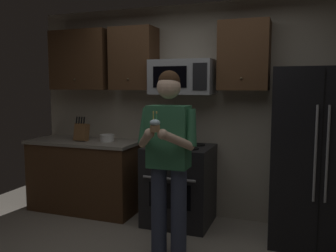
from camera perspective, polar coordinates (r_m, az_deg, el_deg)
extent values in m
cube|color=#B7AD99|center=(4.46, 5.22, 2.28)|extent=(4.40, 0.10, 2.60)
cube|color=black|center=(4.28, 1.79, -9.32)|extent=(0.76, 0.66, 0.92)
cube|color=black|center=(3.98, 0.25, -11.11)|extent=(0.48, 0.01, 0.28)
cylinder|color=#99999E|center=(3.91, 0.13, -8.41)|extent=(0.60, 0.03, 0.03)
cylinder|color=black|center=(4.10, -1.19, -3.32)|extent=(0.18, 0.18, 0.01)
cylinder|color=black|center=(3.99, 3.65, -3.61)|extent=(0.18, 0.18, 0.01)
cylinder|color=black|center=(4.36, 0.13, -2.73)|extent=(0.18, 0.18, 0.01)
cylinder|color=black|center=(4.26, 4.70, -2.99)|extent=(0.18, 0.18, 0.01)
cube|color=#9EA0A5|center=(4.23, 2.36, 7.77)|extent=(0.74, 0.40, 0.40)
cube|color=black|center=(4.07, 0.26, 7.83)|extent=(0.40, 0.01, 0.24)
cube|color=black|center=(3.96, 5.08, 7.84)|extent=(0.16, 0.01, 0.30)
cube|color=black|center=(3.95, 22.86, -4.61)|extent=(0.90, 0.72, 1.80)
cylinder|color=gray|center=(3.56, 22.43, -4.11)|extent=(0.02, 0.02, 0.90)
cylinder|color=gray|center=(3.56, 24.04, -4.16)|extent=(0.02, 0.02, 0.90)
cube|color=black|center=(3.59, 23.15, -5.68)|extent=(0.01, 0.01, 1.74)
cube|color=#4C301C|center=(4.89, -13.52, 10.11)|extent=(0.80, 0.34, 0.76)
sphere|color=brown|center=(4.73, -14.65, 7.18)|extent=(0.03, 0.03, 0.03)
cube|color=#4C301C|center=(4.53, -5.43, 10.57)|extent=(0.55, 0.34, 0.76)
sphere|color=brown|center=(4.35, -6.42, 7.43)|extent=(0.03, 0.03, 0.03)
cube|color=#4C301C|center=(4.14, 12.04, 10.85)|extent=(0.55, 0.34, 0.76)
sphere|color=brown|center=(3.95, 11.59, 7.45)|extent=(0.03, 0.03, 0.03)
cube|color=#4C301C|center=(4.85, -13.04, -7.84)|extent=(1.40, 0.62, 0.88)
cube|color=gray|center=(4.76, -13.18, -2.46)|extent=(1.44, 0.66, 0.04)
cube|color=brown|center=(4.70, -13.60, -0.97)|extent=(0.16, 0.15, 0.24)
cylinder|color=black|center=(4.70, -14.34, 0.90)|extent=(0.02, 0.04, 0.09)
cylinder|color=black|center=(4.68, -13.97, 0.89)|extent=(0.02, 0.04, 0.09)
cylinder|color=black|center=(4.66, -13.60, 0.88)|extent=(0.02, 0.04, 0.09)
cylinder|color=black|center=(4.64, -13.22, 0.86)|extent=(0.02, 0.04, 0.09)
cylinder|color=white|center=(4.60, -9.68, -1.91)|extent=(0.18, 0.18, 0.08)
torus|color=white|center=(4.60, -9.69, -1.41)|extent=(0.19, 0.19, 0.01)
cylinder|color=#383F59|center=(3.53, -1.46, -13.29)|extent=(0.15, 0.15, 0.86)
cylinder|color=#383F59|center=(3.47, 1.72, -13.67)|extent=(0.15, 0.15, 0.86)
cube|color=#33724C|center=(3.32, 0.12, -1.72)|extent=(0.38, 0.22, 0.58)
sphere|color=beige|center=(3.29, 0.12, 6.24)|extent=(0.22, 0.22, 0.22)
sphere|color=#382314|center=(3.30, 0.18, 7.11)|extent=(0.20, 0.20, 0.20)
cylinder|color=#33724C|center=(3.36, -3.66, 0.00)|extent=(0.15, 0.18, 0.35)
cylinder|color=beige|center=(3.20, -3.57, -2.07)|extent=(0.26, 0.33, 0.21)
sphere|color=beige|center=(3.04, -2.99, -1.22)|extent=(0.09, 0.09, 0.09)
cylinder|color=#33724C|center=(3.21, 3.72, -0.30)|extent=(0.15, 0.18, 0.35)
cylinder|color=beige|center=(3.09, 1.54, -2.35)|extent=(0.26, 0.33, 0.21)
sphere|color=beige|center=(2.99, -0.88, -1.32)|extent=(0.09, 0.09, 0.09)
cylinder|color=#A87F56|center=(2.99, -2.09, -0.41)|extent=(0.08, 0.08, 0.06)
ellipsoid|color=silver|center=(2.99, -2.09, 0.53)|extent=(0.09, 0.09, 0.06)
cylinder|color=#4CBF66|center=(2.98, -1.83, 1.43)|extent=(0.01, 0.01, 0.06)
ellipsoid|color=#FFD159|center=(2.97, -1.84, 2.15)|extent=(0.01, 0.01, 0.02)
cylinder|color=#F2D84C|center=(2.99, -2.36, 1.44)|extent=(0.01, 0.01, 0.06)
ellipsoid|color=#FFD159|center=(2.98, -2.36, 2.16)|extent=(0.01, 0.01, 0.02)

